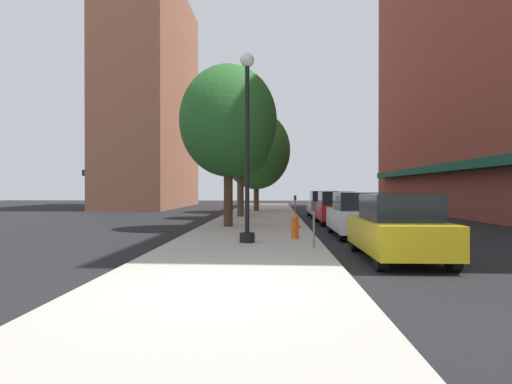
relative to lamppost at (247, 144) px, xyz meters
name	(u,v)px	position (x,y,z in m)	size (l,w,h in m)	color
ground_plane	(330,221)	(3.92, 11.35, -3.20)	(90.00, 90.00, 0.00)	black
sidewalk_slab	(259,219)	(-0.08, 12.35, -3.14)	(4.80, 50.00, 0.12)	#A8A399
building_far_background	(152,99)	(-11.09, 30.35, 7.36)	(6.80, 18.00, 21.18)	#9E6047
lamppost	(247,144)	(0.00, 0.00, 0.00)	(0.48, 0.48, 5.90)	black
fire_hydrant	(295,226)	(1.54, 1.27, -2.68)	(0.33, 0.26, 0.79)	#E05614
parking_meter_near	(295,204)	(1.97, 10.85, -2.25)	(0.14, 0.09, 1.31)	slate
parking_meter_far	(314,218)	(1.97, -1.13, -2.25)	(0.14, 0.09, 1.31)	slate
tree_near	(256,150)	(-0.55, 20.91, 1.53)	(5.20, 5.20, 7.61)	#4C3823
tree_mid	(240,143)	(-1.21, 13.54, 1.38)	(3.66, 3.66, 6.60)	#4C3823
tree_far	(228,121)	(-1.21, 6.10, 1.60)	(4.33, 4.33, 7.19)	#422D1E
car_yellow	(397,228)	(3.92, -2.69, -2.39)	(1.80, 4.30, 1.66)	black
car_white	(357,215)	(3.92, 2.94, -2.39)	(1.80, 4.30, 1.66)	black
car_red	(335,208)	(3.92, 9.13, -2.39)	(1.80, 4.30, 1.66)	black
car_silver	(323,204)	(3.92, 14.80, -2.39)	(1.80, 4.30, 1.66)	black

